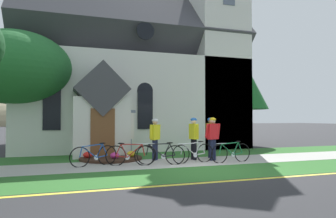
# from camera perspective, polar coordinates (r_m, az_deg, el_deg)

# --- Properties ---
(ground) EXTENTS (140.00, 140.00, 0.00)m
(ground) POSITION_cam_1_polar(r_m,az_deg,el_deg) (14.10, 0.30, -8.62)
(ground) COLOR #2B2B2D
(sidewalk_slab) EXTENTS (32.00, 2.29, 0.01)m
(sidewalk_slab) POSITION_cam_1_polar(r_m,az_deg,el_deg) (11.59, -0.08, -10.10)
(sidewalk_slab) COLOR #A8A59E
(sidewalk_slab) RESTS_ON ground
(grass_verge) EXTENTS (32.00, 2.33, 0.01)m
(grass_verge) POSITION_cam_1_polar(r_m,az_deg,el_deg) (9.45, 4.33, -12.03)
(grass_verge) COLOR #2D6628
(grass_verge) RESTS_ON ground
(church_lawn) EXTENTS (24.00, 2.48, 0.01)m
(church_lawn) POSITION_cam_1_polar(r_m,az_deg,el_deg) (13.86, -3.15, -8.72)
(church_lawn) COLOR #2D6628
(church_lawn) RESTS_ON ground
(curb_paint_stripe) EXTENTS (28.00, 0.16, 0.01)m
(curb_paint_stripe) POSITION_cam_1_polar(r_m,az_deg,el_deg) (8.27, 7.89, -13.53)
(curb_paint_stripe) COLOR yellow
(curb_paint_stripe) RESTS_ON ground
(church_building) EXTENTS (12.78, 11.75, 12.36)m
(church_building) POSITION_cam_1_polar(r_m,az_deg,el_deg) (19.79, -6.58, 6.93)
(church_building) COLOR silver
(church_building) RESTS_ON ground
(church_sign) EXTENTS (2.23, 0.21, 2.04)m
(church_sign) POSITION_cam_1_polar(r_m,az_deg,el_deg) (13.19, -10.96, -3.19)
(church_sign) COLOR slate
(church_sign) RESTS_ON ground
(flower_bed) EXTENTS (2.53, 2.53, 0.34)m
(flower_bed) POSITION_cam_1_polar(r_m,az_deg,el_deg) (12.73, -10.69, -8.99)
(flower_bed) COLOR #382319
(flower_bed) RESTS_ON ground
(bicycle_silver) EXTENTS (1.75, 0.24, 0.84)m
(bicycle_silver) POSITION_cam_1_polar(r_m,az_deg,el_deg) (11.60, 4.78, -8.24)
(bicycle_silver) COLOR black
(bicycle_silver) RESTS_ON ground
(bicycle_white) EXTENTS (1.67, 0.53, 0.83)m
(bicycle_white) POSITION_cam_1_polar(r_m,az_deg,el_deg) (11.13, -13.76, -8.48)
(bicycle_white) COLOR black
(bicycle_white) RESTS_ON ground
(bicycle_black) EXTENTS (1.76, 0.21, 0.83)m
(bicycle_black) POSITION_cam_1_polar(r_m,az_deg,el_deg) (11.95, 11.82, -8.02)
(bicycle_black) COLOR black
(bicycle_black) RESTS_ON ground
(bicycle_orange) EXTENTS (1.68, 0.65, 0.84)m
(bicycle_orange) POSITION_cam_1_polar(r_m,az_deg,el_deg) (11.16, -1.36, -8.51)
(bicycle_orange) COLOR black
(bicycle_orange) RESTS_ON ground
(bicycle_blue) EXTENTS (1.70, 0.54, 0.83)m
(bicycle_blue) POSITION_cam_1_polar(r_m,az_deg,el_deg) (10.99, -7.19, -8.57)
(bicycle_blue) COLOR black
(bicycle_blue) RESTS_ON ground
(cyclist_in_orange_jersey) EXTENTS (0.54, 0.50, 1.67)m
(cyclist_in_orange_jersey) POSITION_cam_1_polar(r_m,az_deg,el_deg) (12.19, -2.46, -5.08)
(cyclist_in_orange_jersey) COLOR #191E38
(cyclist_in_orange_jersey) RESTS_ON ground
(cyclist_in_blue_jersey) EXTENTS (0.66, 0.35, 1.72)m
(cyclist_in_blue_jersey) POSITION_cam_1_polar(r_m,az_deg,el_deg) (12.23, 8.43, -4.89)
(cyclist_in_blue_jersey) COLOR #191E38
(cyclist_in_blue_jersey) RESTS_ON ground
(cyclist_in_red_jersey) EXTENTS (0.29, 0.76, 1.71)m
(cyclist_in_red_jersey) POSITION_cam_1_polar(r_m,az_deg,el_deg) (12.97, 8.02, -4.72)
(cyclist_in_red_jersey) COLOR #191E38
(cyclist_in_red_jersey) RESTS_ON ground
(cyclist_in_yellow_jersey) EXTENTS (0.30, 0.80, 1.71)m
(cyclist_in_yellow_jersey) POSITION_cam_1_polar(r_m,az_deg,el_deg) (12.35, 4.87, -4.91)
(cyclist_in_yellow_jersey) COLOR black
(cyclist_in_yellow_jersey) RESTS_ON ground
(roadside_conifer) EXTENTS (4.24, 4.24, 6.64)m
(roadside_conifer) POSITION_cam_1_polar(r_m,az_deg,el_deg) (19.54, 12.17, 6.39)
(roadside_conifer) COLOR #3D2D1E
(roadside_conifer) RESTS_ON ground
(yard_deciduous_tree) EXTENTS (4.84, 4.84, 5.58)m
(yard_deciduous_tree) POSITION_cam_1_polar(r_m,az_deg,el_deg) (15.24, -26.71, 6.89)
(yard_deciduous_tree) COLOR #3D2D1E
(yard_deciduous_tree) RESTS_ON ground
(distant_hill) EXTENTS (71.33, 48.28, 16.02)m
(distant_hill) POSITION_cam_1_polar(r_m,az_deg,el_deg) (87.49, -17.37, -2.72)
(distant_hill) COLOR #847A5B
(distant_hill) RESTS_ON ground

